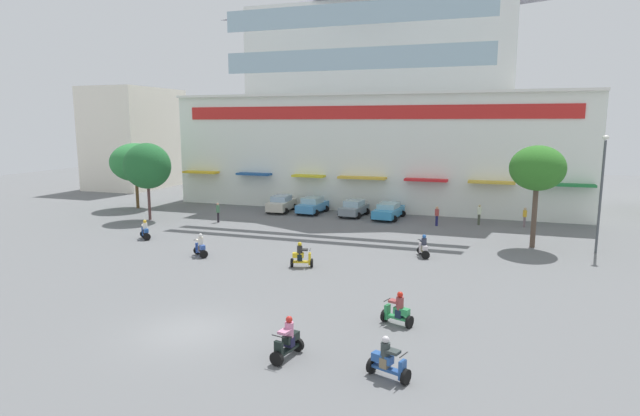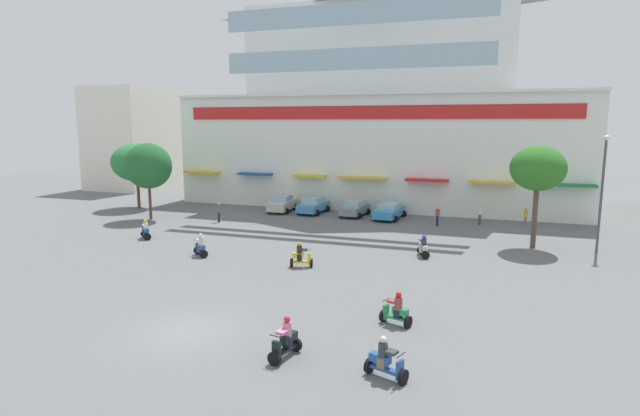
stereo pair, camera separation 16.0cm
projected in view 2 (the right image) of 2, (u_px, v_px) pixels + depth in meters
The scene contains 22 objects.
ground_plane at pixel (301, 255), 33.21m from camera, with size 128.00×128.00×0.00m, color slate.
colonial_building at pixel (381, 110), 53.39m from camera, with size 39.93×17.36×22.39m.
flank_building_left at pixel (137, 138), 67.50m from camera, with size 8.10×11.91×12.81m.
plaza_tree_0 at pixel (148, 166), 44.56m from camera, with size 4.17×3.70×6.71m.
plaza_tree_1 at pixel (538, 169), 34.29m from camera, with size 3.62×3.97×6.95m.
plaza_tree_2 at pixel (137, 162), 50.69m from camera, with size 4.80×4.93×6.46m.
parked_car_0 at pixel (282, 204), 49.13m from camera, with size 2.46×4.15×1.57m.
parked_car_1 at pixel (313, 205), 48.29m from camera, with size 2.56×4.10×1.53m.
parked_car_2 at pixel (355, 208), 46.80m from camera, with size 2.49×3.99×1.48m.
parked_car_3 at pixel (389, 211), 45.50m from camera, with size 2.66×4.62×1.42m.
scooter_rider_0 at pixel (385, 361), 17.08m from camera, with size 1.54×0.97×1.46m.
scooter_rider_1 at pixel (201, 247), 32.77m from camera, with size 1.34×1.23×1.51m.
scooter_rider_2 at pixel (146, 231), 37.69m from camera, with size 1.32×1.26×1.45m.
scooter_rider_3 at pixel (301, 257), 30.30m from camera, with size 1.41×0.86×1.52m.
scooter_rider_4 at pixel (286, 341), 18.56m from camera, with size 0.82×1.56×1.56m.
scooter_rider_5 at pixel (396, 311), 21.62m from camera, with size 1.43×0.93×1.47m.
scooter_rider_6 at pixel (423, 248), 32.61m from camera, with size 0.98×1.46×1.47m.
pedestrian_0 at pixel (480, 213), 42.71m from camera, with size 0.42×0.42×1.72m.
pedestrian_1 at pixel (219, 211), 43.92m from camera, with size 0.41×0.41×1.69m.
pedestrian_2 at pixel (526, 216), 41.74m from camera, with size 0.32×0.32×1.63m.
pedestrian_3 at pixel (438, 215), 42.35m from camera, with size 0.42×0.42×1.62m.
streetlamp_near at pixel (602, 186), 33.02m from camera, with size 0.40×0.40×7.65m.
Camera 2 is at (11.61, -17.12, 8.44)m, focal length 28.87 mm.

